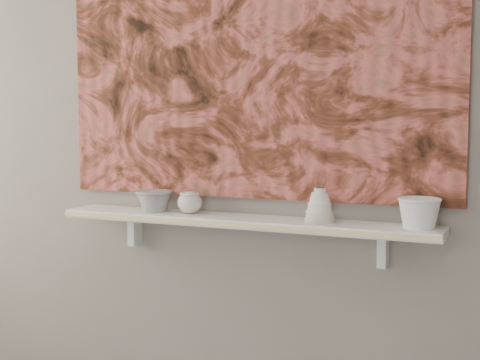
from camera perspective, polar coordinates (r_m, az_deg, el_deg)
The scene contains 11 objects.
wall_back at distance 2.44m, azimuth 1.06°, elevation 6.93°, with size 3.60×3.60×0.00m, color slate.
shelf at distance 2.38m, azimuth 0.17°, elevation -3.54°, with size 1.40×0.18×0.03m, color white.
shelf_stripe at distance 2.30m, azimuth -0.76°, elevation -3.86°, with size 1.40×0.01×0.02m, color beige.
bracket_left at distance 2.68m, azimuth -8.98°, elevation -4.24°, with size 0.03×0.06×0.12m, color white.
bracket_right at distance 2.31m, azimuth 12.11°, elevation -5.81°, with size 0.03×0.06×0.12m, color white.
painting at distance 2.44m, azimuth 0.93°, elevation 11.41°, with size 1.50×0.03×1.10m, color brown.
house_motif at distance 2.28m, azimuth 11.34°, elevation 3.98°, with size 0.09×0.00×0.08m, color black.
bowl_grey at distance 2.53m, azimuth -7.32°, elevation -1.76°, with size 0.14×0.14×0.08m, color gray, non-canonical shape.
cup_cream at distance 2.46m, azimuth -4.31°, elevation -1.94°, with size 0.09×0.09×0.08m, color beige, non-canonical shape.
bell_vessel at distance 2.27m, azimuth 6.83°, elevation -2.12°, with size 0.11×0.11×0.12m, color silver, non-canonical shape.
bowl_white at distance 2.20m, azimuth 15.05°, elevation -2.73°, with size 0.14×0.14×0.10m, color white, non-canonical shape.
Camera 1 is at (0.93, -0.65, 1.28)m, focal length 50.00 mm.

